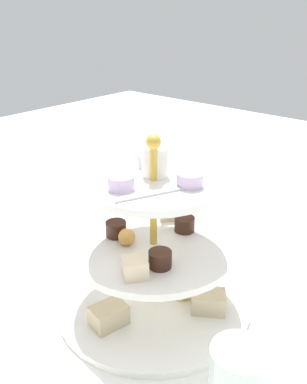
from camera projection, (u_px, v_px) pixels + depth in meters
name	position (u px, v px, depth m)	size (l,w,h in m)	color
ground_plane	(154.00, 304.00, 0.64)	(2.40, 2.40, 0.00)	white
tiered_serving_stand	(154.00, 258.00, 0.61)	(0.28, 0.28, 0.26)	white
water_glass_tall_right	(142.00, 196.00, 0.84)	(0.07, 0.07, 0.13)	silver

